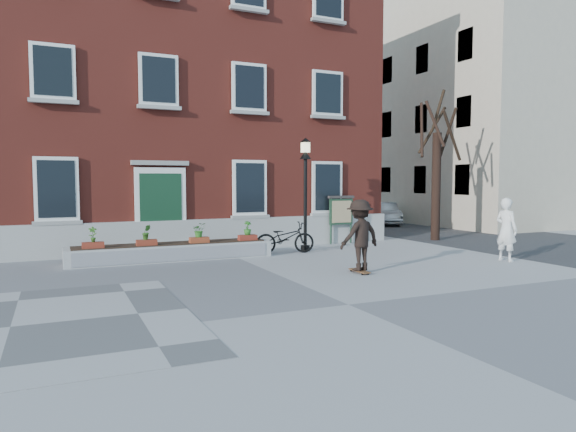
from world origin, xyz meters
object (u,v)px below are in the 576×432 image
bicycle (285,238)px  parked_car (384,213)px  lamp_post (305,178)px  notice_board (341,211)px  skateboarder (360,235)px  bystander (506,229)px

bicycle → parked_car: parked_car is taller
bicycle → lamp_post: bearing=-64.3°
bicycle → parked_car: size_ratio=0.54×
notice_board → skateboarder: 6.40m
lamp_post → skateboarder: 4.72m
parked_car → bystander: bystander is taller
lamp_post → notice_board: 2.88m
notice_board → bystander: bearing=-67.7°
lamp_post → skateboarder: bearing=-97.5°
bystander → lamp_post: (-4.61, 4.53, 1.57)m
bicycle → skateboarder: skateboarder is taller
skateboarder → parked_car: bearing=52.5°
bicycle → bystander: size_ratio=1.04×
bicycle → notice_board: 3.54m
lamp_post → notice_board: lamp_post is taller
parked_car → skateboarder: size_ratio=1.92×
bystander → bicycle: bearing=45.4°
bystander → lamp_post: size_ratio=0.49×
bicycle → skateboarder: 4.24m
bystander → notice_board: size_ratio=1.03×
bicycle → bystander: 6.98m
bicycle → skateboarder: size_ratio=1.03×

